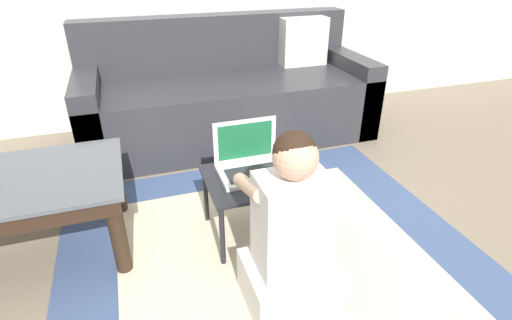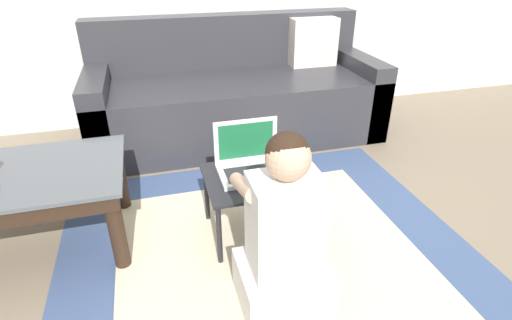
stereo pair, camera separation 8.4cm
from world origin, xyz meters
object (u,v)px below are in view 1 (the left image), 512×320
Objects in this scene: laptop_desk at (259,183)px; computer_mouse at (302,170)px; couch at (229,97)px; laptop at (251,165)px; person_seated at (291,239)px.

computer_mouse is (0.20, -0.04, 0.06)m from laptop_desk.
couch is 4.06× the size of laptop_desk.
person_seated is (-0.00, -0.51, -0.05)m from laptop.
computer_mouse is at bearing -12.06° from laptop_desk.
person_seated is at bearing -97.10° from couch.
laptop_desk is 5.01× the size of computer_mouse.
laptop_desk is 0.46m from person_seated.
laptop reaches higher than computer_mouse.
couch is at bearing 81.72° from laptop_desk.
computer_mouse is (0.02, -1.27, 0.05)m from couch.
laptop_desk is at bearing 86.08° from person_seated.
couch is at bearing 82.90° from person_seated.
laptop_desk is 0.10m from laptop.
computer_mouse is at bearing 60.59° from person_seated.
laptop is 3.08× the size of computer_mouse.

